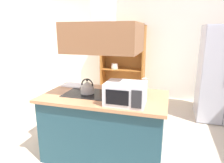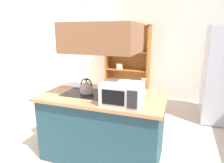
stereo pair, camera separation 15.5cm
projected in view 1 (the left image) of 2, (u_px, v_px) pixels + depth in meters
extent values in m
plane|color=beige|center=(118.00, 163.00, 2.69)|extent=(7.80, 7.80, 0.00)
cube|color=white|center=(148.00, 46.00, 5.14)|extent=(6.00, 0.12, 2.70)
cube|color=#204450|center=(105.00, 127.00, 2.77)|extent=(1.57, 0.85, 0.86)
cube|color=#B47C52|center=(105.00, 96.00, 2.66)|extent=(1.65, 0.93, 0.04)
cube|color=black|center=(87.00, 93.00, 2.73)|extent=(0.60, 0.48, 0.00)
cube|color=brown|center=(104.00, 38.00, 2.47)|extent=(0.90, 0.70, 0.36)
cube|color=#B0B3C8|center=(224.00, 74.00, 3.85)|extent=(0.90, 0.72, 1.84)
cube|color=#B4B5C2|center=(215.00, 77.00, 3.56)|extent=(0.44, 0.03, 1.80)
cube|color=#9E5E25|center=(103.00, 61.00, 5.32)|extent=(0.04, 0.40, 1.87)
cube|color=#9E5E25|center=(144.00, 63.00, 5.02)|extent=(0.04, 0.40, 1.87)
cube|color=#9E5E25|center=(123.00, 26.00, 4.94)|extent=(1.13, 0.40, 0.03)
cube|color=#9E5E25|center=(122.00, 95.00, 5.39)|extent=(1.13, 0.40, 0.08)
cube|color=#9E5E25|center=(124.00, 61.00, 5.35)|extent=(1.13, 0.02, 1.87)
cube|color=#9E5E25|center=(123.00, 69.00, 5.22)|extent=(1.05, 0.36, 0.02)
cube|color=#9E5E25|center=(123.00, 51.00, 5.10)|extent=(1.05, 0.36, 0.02)
cylinder|color=beige|center=(115.00, 68.00, 5.22)|extent=(0.18, 0.18, 0.05)
cylinder|color=beige|center=(115.00, 66.00, 5.21)|extent=(0.17, 0.17, 0.05)
cylinder|color=beige|center=(115.00, 64.00, 5.20)|extent=(0.16, 0.16, 0.05)
cylinder|color=silver|center=(128.00, 49.00, 5.01)|extent=(0.01, 0.01, 0.12)
cone|color=silver|center=(128.00, 45.00, 4.99)|extent=(0.07, 0.07, 0.08)
cylinder|color=silver|center=(135.00, 49.00, 4.96)|extent=(0.01, 0.01, 0.12)
cone|color=silver|center=(135.00, 45.00, 4.94)|extent=(0.07, 0.07, 0.08)
cylinder|color=beige|center=(87.00, 90.00, 2.71)|extent=(0.18, 0.18, 0.10)
cone|color=beige|center=(87.00, 84.00, 2.69)|extent=(0.18, 0.18, 0.06)
sphere|color=black|center=(87.00, 80.00, 2.68)|extent=(0.03, 0.03, 0.03)
torus|color=black|center=(87.00, 85.00, 2.70)|extent=(0.17, 0.02, 0.17)
cube|color=white|center=(74.00, 85.00, 3.10)|extent=(0.36, 0.27, 0.02)
cube|color=silver|center=(126.00, 93.00, 2.30)|extent=(0.46, 0.34, 0.26)
cube|color=black|center=(117.00, 98.00, 2.15)|extent=(0.26, 0.01, 0.17)
cube|color=#262628|center=(136.00, 99.00, 2.10)|extent=(0.11, 0.01, 0.20)
cylinder|color=silver|center=(144.00, 93.00, 2.75)|extent=(0.06, 0.06, 0.01)
cylinder|color=silver|center=(144.00, 89.00, 2.73)|extent=(0.01, 0.01, 0.11)
cone|color=silver|center=(144.00, 82.00, 2.71)|extent=(0.08, 0.08, 0.09)
cylinder|color=brown|center=(120.00, 91.00, 2.72)|extent=(0.25, 0.25, 0.07)
sphere|color=#51A436|center=(124.00, 86.00, 2.70)|extent=(0.08, 0.08, 0.08)
sphere|color=yellow|center=(119.00, 85.00, 2.75)|extent=(0.08, 0.08, 0.08)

